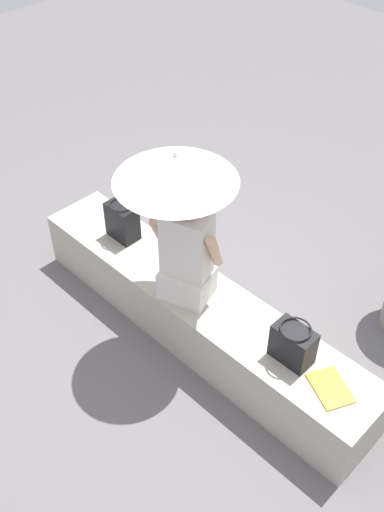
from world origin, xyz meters
TOP-DOWN VIEW (x-y plane):
  - ground_plane at (0.00, 0.00)m, footprint 14.00×14.00m
  - stone_bench at (0.00, 0.00)m, footprint 2.94×0.52m
  - person_seated at (0.04, 0.06)m, footprint 0.51×0.37m
  - parasol at (0.08, 0.10)m, footprint 0.77×0.77m
  - handbag_black at (-0.84, 0.00)m, footprint 0.27×0.20m
  - tote_bag_canvas at (0.84, -0.03)m, footprint 0.25×0.18m
  - magazine at (-1.15, 0.02)m, footprint 0.34×0.30m

SIDE VIEW (x-z plane):
  - ground_plane at x=0.00m, z-range 0.00..0.00m
  - stone_bench at x=0.00m, z-range 0.00..0.47m
  - magazine at x=-1.15m, z-range 0.47..0.48m
  - handbag_black at x=-0.84m, z-range 0.46..0.75m
  - tote_bag_canvas at x=0.84m, z-range 0.46..0.78m
  - person_seated at x=0.04m, z-range 0.40..1.30m
  - parasol at x=0.08m, z-range 0.93..2.10m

